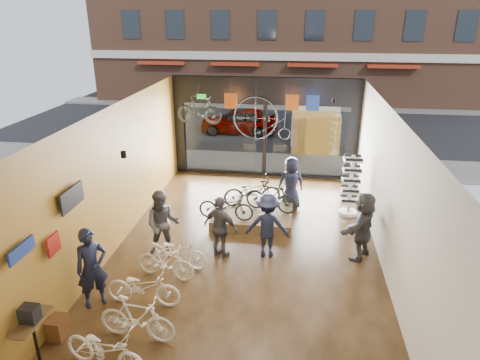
% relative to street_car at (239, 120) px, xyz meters
% --- Properties ---
extents(ground_plane, '(7.00, 12.00, 0.04)m').
position_rel_street_car_xyz_m(ground_plane, '(1.82, -12.00, -0.71)').
color(ground_plane, black).
rests_on(ground_plane, ground).
extents(ceiling, '(7.00, 12.00, 0.04)m').
position_rel_street_car_xyz_m(ceiling, '(1.82, -12.00, 3.13)').
color(ceiling, black).
rests_on(ceiling, ground).
extents(wall_left, '(0.04, 12.00, 3.80)m').
position_rel_street_car_xyz_m(wall_left, '(-1.70, -12.00, 1.21)').
color(wall_left, '#A67626').
rests_on(wall_left, ground).
extents(wall_right, '(0.04, 12.00, 3.80)m').
position_rel_street_car_xyz_m(wall_right, '(5.34, -12.00, 1.21)').
color(wall_right, beige).
rests_on(wall_right, ground).
extents(storefront, '(7.00, 0.26, 3.80)m').
position_rel_street_car_xyz_m(storefront, '(1.82, -6.00, 1.21)').
color(storefront, black).
rests_on(storefront, ground).
extents(exit_sign, '(0.35, 0.06, 0.18)m').
position_rel_street_car_xyz_m(exit_sign, '(-0.58, -6.12, 2.36)').
color(exit_sign, '#198C26').
rests_on(exit_sign, storefront).
extents(street_road, '(30.00, 18.00, 0.02)m').
position_rel_street_car_xyz_m(street_road, '(1.82, 3.00, -0.70)').
color(street_road, black).
rests_on(street_road, ground).
extents(sidewalk_near, '(30.00, 2.40, 0.12)m').
position_rel_street_car_xyz_m(sidewalk_near, '(1.82, -4.80, -0.63)').
color(sidewalk_near, slate).
rests_on(sidewalk_near, ground).
extents(sidewalk_far, '(30.00, 2.00, 0.12)m').
position_rel_street_car_xyz_m(sidewalk_far, '(1.82, 7.00, -0.63)').
color(sidewalk_far, slate).
rests_on(sidewalk_far, ground).
extents(street_car, '(4.03, 1.62, 1.37)m').
position_rel_street_car_xyz_m(street_car, '(0.00, 0.00, 0.00)').
color(street_car, gray).
rests_on(street_car, street_road).
extents(box_truck, '(2.18, 6.55, 2.58)m').
position_rel_street_car_xyz_m(box_truck, '(3.86, -1.00, 0.60)').
color(box_truck, silver).
rests_on(box_truck, street_road).
extents(floor_bike_0, '(1.78, 0.96, 0.89)m').
position_rel_street_car_xyz_m(floor_bike_0, '(-0.17, -16.25, -0.24)').
color(floor_bike_0, '#EDE3C8').
rests_on(floor_bike_0, ground_plane).
extents(floor_bike_1, '(1.63, 0.61, 0.96)m').
position_rel_street_car_xyz_m(floor_bike_1, '(0.12, -15.43, -0.21)').
color(floor_bike_1, '#EDE3C8').
rests_on(floor_bike_1, ground_plane).
extents(floor_bike_2, '(1.68, 0.60, 0.88)m').
position_rel_street_car_xyz_m(floor_bike_2, '(-0.13, -14.38, -0.25)').
color(floor_bike_2, '#EDE3C8').
rests_on(floor_bike_2, ground_plane).
extents(floor_bike_3, '(1.56, 0.71, 0.90)m').
position_rel_street_car_xyz_m(floor_bike_3, '(0.05, -13.35, -0.23)').
color(floor_bike_3, '#EDE3C8').
rests_on(floor_bike_3, ground_plane).
extents(floor_bike_4, '(1.69, 0.80, 0.85)m').
position_rel_street_car_xyz_m(floor_bike_4, '(0.19, -12.84, -0.26)').
color(floor_bike_4, '#EDE3C8').
rests_on(floor_bike_4, ground_plane).
extents(display_platform, '(2.40, 1.80, 0.30)m').
position_rel_street_car_xyz_m(display_platform, '(1.80, -10.04, -0.54)').
color(display_platform, brown).
rests_on(display_platform, ground_plane).
extents(display_bike_left, '(1.67, 0.67, 0.86)m').
position_rel_street_car_xyz_m(display_bike_left, '(1.08, -10.64, 0.04)').
color(display_bike_left, black).
rests_on(display_bike_left, display_platform).
extents(display_bike_mid, '(1.70, 0.86, 0.98)m').
position_rel_street_car_xyz_m(display_bike_mid, '(2.35, -9.93, 0.11)').
color(display_bike_mid, black).
rests_on(display_bike_mid, display_platform).
extents(display_bike_right, '(1.90, 1.11, 0.95)m').
position_rel_street_car_xyz_m(display_bike_right, '(1.73, -9.56, 0.09)').
color(display_bike_right, black).
rests_on(display_bike_right, display_platform).
extents(customer_0, '(0.80, 0.77, 1.84)m').
position_rel_street_car_xyz_m(customer_0, '(-1.18, -14.51, 0.23)').
color(customer_0, '#161C33').
rests_on(customer_0, ground_plane).
extents(customer_1, '(1.00, 0.85, 1.83)m').
position_rel_street_car_xyz_m(customer_1, '(-0.28, -12.36, 0.23)').
color(customer_1, '#3F3F44').
rests_on(customer_1, ground_plane).
extents(customer_2, '(1.08, 0.78, 1.70)m').
position_rel_street_car_xyz_m(customer_2, '(1.20, -12.22, 0.16)').
color(customer_2, '#3F3F44').
rests_on(customer_2, ground_plane).
extents(customer_3, '(1.16, 0.69, 1.76)m').
position_rel_street_car_xyz_m(customer_3, '(2.39, -12.00, 0.19)').
color(customer_3, '#161C33').
rests_on(customer_3, ground_plane).
extents(customer_4, '(0.98, 0.79, 1.76)m').
position_rel_street_car_xyz_m(customer_4, '(2.91, -9.00, 0.19)').
color(customer_4, '#161C33').
rests_on(customer_4, ground_plane).
extents(customer_5, '(1.30, 1.74, 1.83)m').
position_rel_street_car_xyz_m(customer_5, '(4.82, -11.73, 0.23)').
color(customer_5, '#3F3F44').
rests_on(customer_5, ground_plane).
extents(sunglasses_rack, '(0.66, 0.58, 1.96)m').
position_rel_street_car_xyz_m(sunglasses_rack, '(4.77, -9.17, 0.29)').
color(sunglasses_rack, white).
rests_on(sunglasses_rack, ground_plane).
extents(wall_merch, '(0.40, 2.40, 2.60)m').
position_rel_street_car_xyz_m(wall_merch, '(-1.56, -15.50, 0.61)').
color(wall_merch, navy).
rests_on(wall_merch, wall_left).
extents(penny_farthing, '(1.94, 0.06, 1.55)m').
position_rel_street_car_xyz_m(penny_farthing, '(1.89, -7.20, 1.81)').
color(penny_farthing, black).
rests_on(penny_farthing, ceiling).
extents(hung_bike, '(1.62, 0.63, 0.95)m').
position_rel_street_car_xyz_m(hung_bike, '(-0.30, -7.80, 2.24)').
color(hung_bike, black).
rests_on(hung_bike, ceiling).
extents(jersey_left, '(0.45, 0.03, 0.55)m').
position_rel_street_car_xyz_m(jersey_left, '(0.62, -6.80, 2.36)').
color(jersey_left, '#CC5919').
rests_on(jersey_left, ceiling).
extents(jersey_mid, '(0.45, 0.03, 0.55)m').
position_rel_street_car_xyz_m(jersey_mid, '(2.82, -6.80, 2.36)').
color(jersey_mid, '#CC5919').
rests_on(jersey_mid, ceiling).
extents(jersey_right, '(0.45, 0.03, 0.55)m').
position_rel_street_car_xyz_m(jersey_right, '(3.52, -6.80, 2.36)').
color(jersey_right, '#1E3F99').
rests_on(jersey_right, ceiling).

